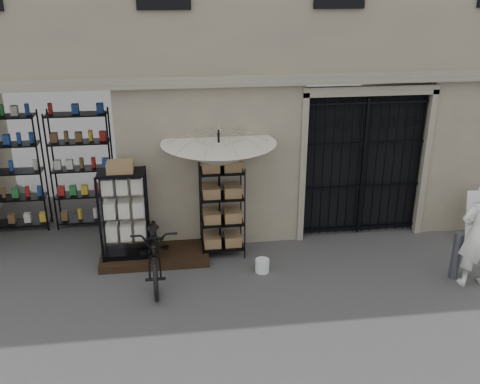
{
  "coord_description": "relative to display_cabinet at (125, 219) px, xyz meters",
  "views": [
    {
      "loc": [
        -1.96,
        -7.48,
        4.97
      ],
      "look_at": [
        -0.8,
        1.4,
        1.35
      ],
      "focal_mm": 40.0,
      "sensor_mm": 36.0,
      "label": 1
    }
  ],
  "objects": [
    {
      "name": "step_platform",
      "position": [
        0.5,
        0.01,
        -0.81
      ],
      "size": [
        2.0,
        0.9,
        0.15
      ],
      "primitive_type": "cube",
      "color": "black",
      "rests_on": "ground"
    },
    {
      "name": "shop_shelving",
      "position": [
        -1.65,
        1.76,
        0.36
      ],
      "size": [
        2.7,
        0.5,
        2.5
      ],
      "primitive_type": "cube",
      "color": "black",
      "rests_on": "ground"
    },
    {
      "name": "ground",
      "position": [
        2.9,
        -1.54,
        -0.89
      ],
      "size": [
        80.0,
        80.0,
        0.0
      ],
      "primitive_type": "plane",
      "color": "black",
      "rests_on": "ground"
    },
    {
      "name": "display_cabinet",
      "position": [
        0.0,
        0.0,
        0.0
      ],
      "size": [
        0.92,
        0.7,
        1.78
      ],
      "rotation": [
        0.0,
        0.0,
        -0.27
      ],
      "color": "black",
      "rests_on": "step_platform"
    },
    {
      "name": "market_umbrella",
      "position": [
        1.75,
        0.11,
        1.24
      ],
      "size": [
        2.21,
        2.23,
        2.95
      ],
      "rotation": [
        0.0,
        0.0,
        -0.25
      ],
      "color": "black",
      "rests_on": "ground"
    },
    {
      "name": "main_building",
      "position": [
        2.9,
        2.46,
        3.61
      ],
      "size": [
        14.0,
        4.0,
        9.0
      ],
      "primitive_type": "cube",
      "color": "gray",
      "rests_on": "ground"
    },
    {
      "name": "bicycle",
      "position": [
        0.55,
        -0.61,
        -0.89
      ],
      "size": [
        0.79,
        1.16,
        2.16
      ],
      "primitive_type": "imported",
      "rotation": [
        0.0,
        0.0,
        0.03
      ],
      "color": "black",
      "rests_on": "ground"
    },
    {
      "name": "white_bucket",
      "position": [
        2.43,
        -0.69,
        -0.76
      ],
      "size": [
        0.33,
        0.33,
        0.24
      ],
      "primitive_type": "cylinder",
      "rotation": [
        0.0,
        0.0,
        -0.4
      ],
      "color": "silver",
      "rests_on": "ground"
    },
    {
      "name": "shop_recess",
      "position": [
        -1.6,
        1.26,
        0.61
      ],
      "size": [
        3.0,
        1.7,
        3.0
      ],
      "primitive_type": "cube",
      "color": "black",
      "rests_on": "ground"
    },
    {
      "name": "shopkeeper",
      "position": [
        5.97,
        -1.57,
        -0.89
      ],
      "size": [
        0.73,
        1.93,
        0.46
      ],
      "primitive_type": "imported",
      "rotation": [
        0.0,
        0.0,
        3.16
      ],
      "color": "silver",
      "rests_on": "ground"
    },
    {
      "name": "iron_gate",
      "position": [
        4.65,
        0.74,
        0.61
      ],
      "size": [
        2.5,
        0.21,
        3.0
      ],
      "color": "black",
      "rests_on": "ground"
    },
    {
      "name": "wire_rack",
      "position": [
        1.79,
        0.12,
        -0.01
      ],
      "size": [
        0.8,
        0.58,
        1.8
      ],
      "rotation": [
        0.0,
        0.0,
        0.02
      ],
      "color": "black",
      "rests_on": "ground"
    },
    {
      "name": "steel_bollard",
      "position": [
        5.77,
        -1.33,
        -0.45
      ],
      "size": [
        0.19,
        0.19,
        0.87
      ],
      "primitive_type": "cylinder",
      "rotation": [
        0.0,
        0.0,
        -0.19
      ],
      "color": "slate",
      "rests_on": "ground"
    }
  ]
}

